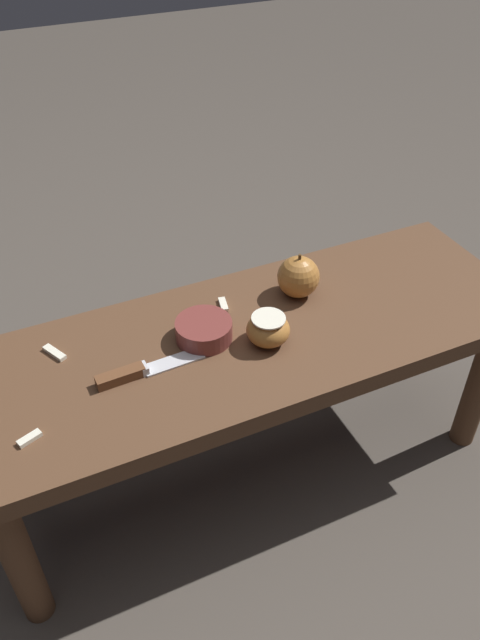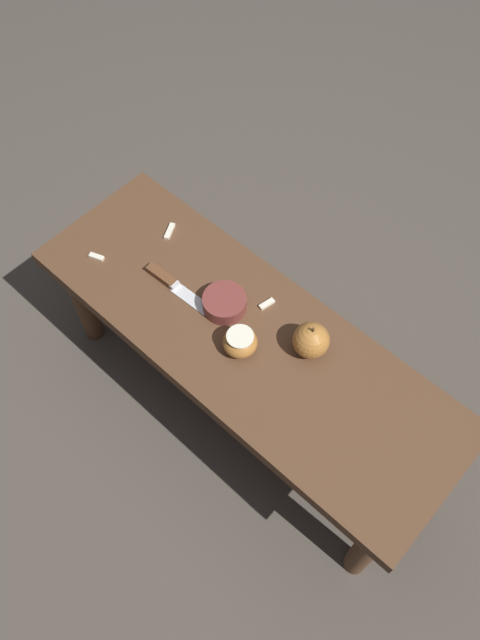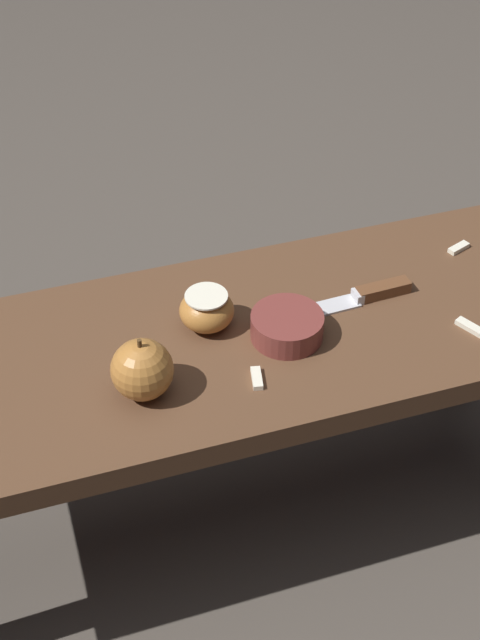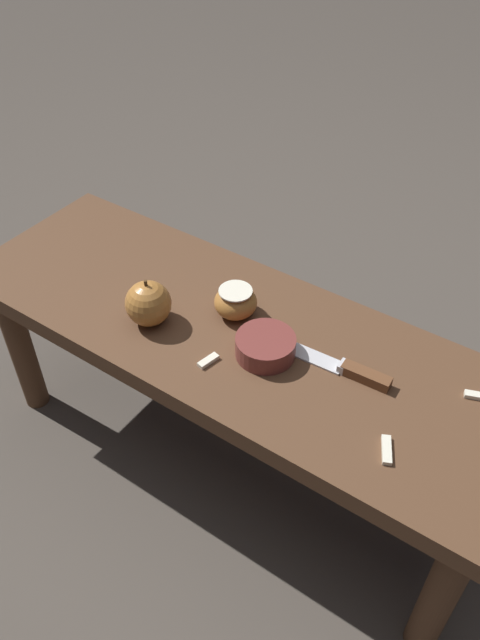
# 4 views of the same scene
# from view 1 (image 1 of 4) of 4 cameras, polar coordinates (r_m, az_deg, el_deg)

# --- Properties ---
(ground_plane) EXTENTS (8.00, 8.00, 0.00)m
(ground_plane) POSITION_cam_1_polar(r_m,az_deg,el_deg) (1.50, 0.86, -13.23)
(ground_plane) COLOR #4C443D
(wooden_bench) EXTENTS (1.14, 0.39, 0.41)m
(wooden_bench) POSITION_cam_1_polar(r_m,az_deg,el_deg) (1.24, 1.02, -3.42)
(wooden_bench) COLOR brown
(wooden_bench) RESTS_ON ground_plane
(knife) EXTENTS (0.20, 0.04, 0.02)m
(knife) POSITION_cam_1_polar(r_m,az_deg,el_deg) (1.12, -9.55, -4.73)
(knife) COLOR silver
(knife) RESTS_ON wooden_bench
(apple_whole) EXTENTS (0.09, 0.09, 0.10)m
(apple_whole) POSITION_cam_1_polar(r_m,az_deg,el_deg) (1.28, 5.36, 3.95)
(apple_whole) COLOR #B27233
(apple_whole) RESTS_ON wooden_bench
(apple_cut) EXTENTS (0.08, 0.08, 0.06)m
(apple_cut) POSITION_cam_1_polar(r_m,az_deg,el_deg) (1.16, 2.59, -0.87)
(apple_cut) COLOR #B27233
(apple_cut) RESTS_ON wooden_bench
(apple_slice_near_knife) EXTENTS (0.04, 0.03, 0.01)m
(apple_slice_near_knife) POSITION_cam_1_polar(r_m,az_deg,el_deg) (1.07, -18.69, -10.22)
(apple_slice_near_knife) COLOR white
(apple_slice_near_knife) RESTS_ON wooden_bench
(apple_slice_center) EXTENTS (0.02, 0.04, 0.01)m
(apple_slice_center) POSITION_cam_1_polar(r_m,az_deg,el_deg) (1.26, -1.54, 1.42)
(apple_slice_center) COLOR white
(apple_slice_center) RESTS_ON wooden_bench
(apple_slice_near_bowl) EXTENTS (0.04, 0.05, 0.01)m
(apple_slice_near_bowl) POSITION_cam_1_polar(r_m,az_deg,el_deg) (1.20, -16.60, -2.88)
(apple_slice_near_bowl) COLOR white
(apple_slice_near_bowl) RESTS_ON wooden_bench
(bowl) EXTENTS (0.11, 0.11, 0.04)m
(bowl) POSITION_cam_1_polar(r_m,az_deg,el_deg) (1.18, -3.33, -0.94)
(bowl) COLOR brown
(bowl) RESTS_ON wooden_bench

